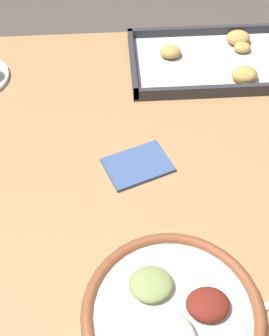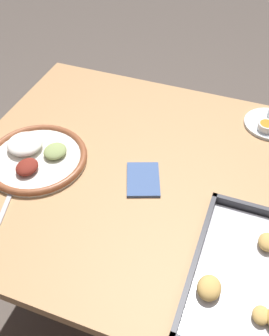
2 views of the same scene
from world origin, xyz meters
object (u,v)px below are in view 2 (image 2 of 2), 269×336
at_px(baking_tray, 248,279).
at_px(napkin, 143,179).
at_px(fork, 5,207).
at_px(dinner_plate, 36,156).

relative_size(baking_tray, napkin, 2.61).
bearing_deg(baking_tray, fork, -89.47).
distance_m(dinner_plate, baking_tray, 0.66).
height_order(baking_tray, napkin, baking_tray).
height_order(dinner_plate, fork, dinner_plate).
xyz_separation_m(dinner_plate, baking_tray, (0.18, 0.64, -0.00)).
distance_m(baking_tray, napkin, 0.38).
xyz_separation_m(dinner_plate, fork, (0.18, 0.02, -0.01)).
distance_m(dinner_plate, fork, 0.18).
height_order(fork, baking_tray, baking_tray).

